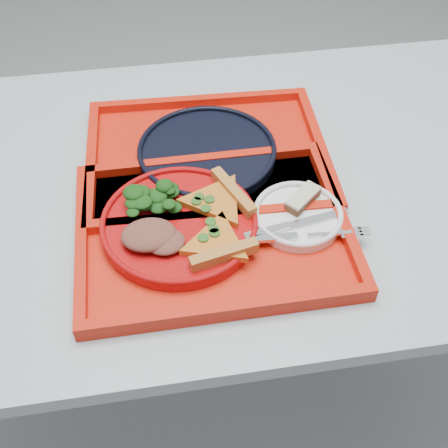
{
  "coord_description": "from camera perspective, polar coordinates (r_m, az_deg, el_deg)",
  "views": [
    {
      "loc": [
        -0.12,
        -0.76,
        1.46
      ],
      "look_at": [
        -0.02,
        -0.15,
        0.78
      ],
      "focal_mm": 45.0,
      "sensor_mm": 36.0,
      "label": 1
    }
  ],
  "objects": [
    {
      "name": "dessert_bar",
      "position": [
        0.97,
        8.02,
        2.58
      ],
      "size": [
        0.07,
        0.07,
        0.02
      ],
      "rotation": [
        0.0,
        0.0,
        0.72
      ],
      "color": "#4F2C1A",
      "rests_on": "side_plate"
    },
    {
      "name": "dinner_plate",
      "position": [
        0.94,
        -4.55,
        -0.14
      ],
      "size": [
        0.26,
        0.26,
        0.02
      ],
      "primitive_type": "cylinder",
      "color": "#AB0B0C",
      "rests_on": "tray_main"
    },
    {
      "name": "ground",
      "position": [
        1.65,
        -0.17,
        -14.53
      ],
      "size": [
        10.0,
        10.0,
        0.0
      ],
      "primitive_type": "plane",
      "color": "#93969B",
      "rests_on": "ground"
    },
    {
      "name": "tray_main",
      "position": [
        0.94,
        -1.12,
        -0.81
      ],
      "size": [
        0.45,
        0.35,
        0.01
      ],
      "primitive_type": "cube",
      "rotation": [
        0.0,
        0.0,
        0.0
      ],
      "color": "red",
      "rests_on": "table"
    },
    {
      "name": "knife",
      "position": [
        0.93,
        7.45,
        0.07
      ],
      "size": [
        0.18,
        0.05,
        0.01
      ],
      "primitive_type": "cube",
      "rotation": [
        0.0,
        0.0,
        0.18
      ],
      "color": "silver",
      "rests_on": "side_plate"
    },
    {
      "name": "pizza_slice_b",
      "position": [
        0.95,
        -0.78,
        2.52
      ],
      "size": [
        0.17,
        0.16,
        0.02
      ],
      "primitive_type": null,
      "rotation": [
        0.0,
        0.0,
        3.54
      ],
      "color": "orange",
      "rests_on": "dinner_plate"
    },
    {
      "name": "fork",
      "position": [
        0.92,
        8.37,
        -1.14
      ],
      "size": [
        0.19,
        0.03,
        0.01
      ],
      "primitive_type": "cube",
      "rotation": [
        0.0,
        0.0,
        -0.06
      ],
      "color": "silver",
      "rests_on": "side_plate"
    },
    {
      "name": "tray_far",
      "position": [
        1.08,
        -1.72,
        6.67
      ],
      "size": [
        0.46,
        0.37,
        0.01
      ],
      "primitive_type": "cube",
      "rotation": [
        0.0,
        0.0,
        -0.04
      ],
      "color": "red",
      "rests_on": "table"
    },
    {
      "name": "table",
      "position": [
        1.1,
        -0.24,
        2.04
      ],
      "size": [
        1.6,
        0.8,
        0.75
      ],
      "color": "#99A2AB",
      "rests_on": "ground"
    },
    {
      "name": "side_plate",
      "position": [
        0.96,
        7.49,
        0.72
      ],
      "size": [
        0.15,
        0.15,
        0.01
      ],
      "primitive_type": "cylinder",
      "color": "white",
      "rests_on": "tray_main"
    },
    {
      "name": "pizza_slice_a",
      "position": [
        0.89,
        -0.75,
        -1.65
      ],
      "size": [
        0.13,
        0.15,
        0.02
      ],
      "primitive_type": null,
      "rotation": [
        0.0,
        0.0,
        1.79
      ],
      "color": "orange",
      "rests_on": "dinner_plate"
    },
    {
      "name": "navy_plate",
      "position": [
        1.07,
        -1.73,
        7.23
      ],
      "size": [
        0.26,
        0.26,
        0.02
      ],
      "primitive_type": "cylinder",
      "color": "black",
      "rests_on": "tray_far"
    },
    {
      "name": "meat_portion",
      "position": [
        0.9,
        -7.64,
        -1.1
      ],
      "size": [
        0.09,
        0.07,
        0.03
      ],
      "primitive_type": "ellipsoid",
      "color": "brown",
      "rests_on": "dinner_plate"
    },
    {
      "name": "salad_heap",
      "position": [
        0.94,
        -7.35,
        2.64
      ],
      "size": [
        0.08,
        0.07,
        0.04
      ],
      "primitive_type": "ellipsoid",
      "color": "black",
      "rests_on": "dinner_plate"
    }
  ]
}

